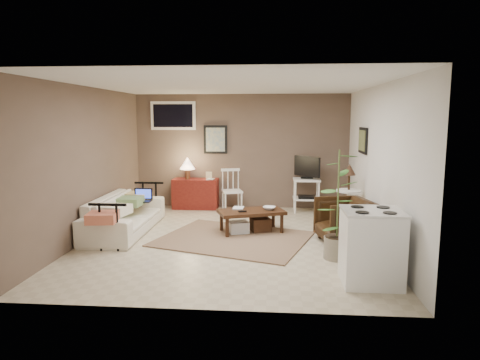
# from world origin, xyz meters

# --- Properties ---
(floor) EXTENTS (5.00, 5.00, 0.00)m
(floor) POSITION_xyz_m (0.00, 0.00, 0.00)
(floor) COLOR #C1B293
(floor) RESTS_ON ground
(art_back) EXTENTS (0.50, 0.03, 0.60)m
(art_back) POSITION_xyz_m (-0.55, 2.48, 1.45)
(art_back) COLOR black
(art_right) EXTENTS (0.03, 0.60, 0.45)m
(art_right) POSITION_xyz_m (2.23, 1.05, 1.52)
(art_right) COLOR black
(window) EXTENTS (0.96, 0.03, 0.60)m
(window) POSITION_xyz_m (-1.45, 2.48, 1.95)
(window) COLOR white
(rug) EXTENTS (2.66, 2.38, 0.02)m
(rug) POSITION_xyz_m (0.06, 0.02, 0.01)
(rug) COLOR #82664B
(rug) RESTS_ON floor
(coffee_table) EXTENTS (1.20, 0.89, 0.41)m
(coffee_table) POSITION_xyz_m (0.31, 0.43, 0.23)
(coffee_table) COLOR #341F0E
(coffee_table) RESTS_ON floor
(sofa) EXTENTS (0.61, 2.09, 0.82)m
(sofa) POSITION_xyz_m (-1.80, 0.31, 0.41)
(sofa) COLOR beige
(sofa) RESTS_ON floor
(sofa_pillows) EXTENTS (0.40, 1.99, 0.14)m
(sofa_pillows) POSITION_xyz_m (-1.75, 0.07, 0.50)
(sofa_pillows) COLOR #F1E8C8
(sofa_pillows) RESTS_ON sofa
(sofa_end_rails) EXTENTS (0.56, 2.09, 0.70)m
(sofa_end_rails) POSITION_xyz_m (-1.68, 0.31, 0.35)
(sofa_end_rails) COLOR black
(sofa_end_rails) RESTS_ON floor
(laptop) EXTENTS (0.32, 0.23, 0.22)m
(laptop) POSITION_xyz_m (-1.60, 0.68, 0.53)
(laptop) COLOR black
(laptop) RESTS_ON sofa
(red_console) EXTENTS (0.95, 0.42, 1.09)m
(red_console) POSITION_xyz_m (-0.97, 2.28, 0.38)
(red_console) COLOR maroon
(red_console) RESTS_ON floor
(spindle_chair) EXTENTS (0.48, 0.48, 0.86)m
(spindle_chair) POSITION_xyz_m (-0.17, 2.12, 0.40)
(spindle_chair) COLOR white
(spindle_chair) RESTS_ON floor
(tv_stand) EXTENTS (0.53, 0.54, 1.14)m
(tv_stand) POSITION_xyz_m (1.36, 2.14, 0.60)
(tv_stand) COLOR white
(tv_stand) RESTS_ON floor
(side_table) EXTENTS (0.42, 0.42, 1.13)m
(side_table) POSITION_xyz_m (1.98, 0.85, 0.70)
(side_table) COLOR white
(side_table) RESTS_ON floor
(armchair) EXTENTS (0.85, 0.89, 0.76)m
(armchair) POSITION_xyz_m (1.77, -0.02, 0.38)
(armchair) COLOR black
(armchair) RESTS_ON floor
(potted_plant) EXTENTS (0.38, 0.38, 1.52)m
(potted_plant) POSITION_xyz_m (1.55, -0.80, 0.81)
(potted_plant) COLOR gray
(potted_plant) RESTS_ON floor
(stove) EXTENTS (0.67, 0.63, 0.88)m
(stove) POSITION_xyz_m (1.82, -1.64, 0.44)
(stove) COLOR white
(stove) RESTS_ON floor
(bowl) EXTENTS (0.21, 0.09, 0.21)m
(bowl) POSITION_xyz_m (0.62, 0.51, 0.49)
(bowl) COLOR #341F0E
(bowl) RESTS_ON coffee_table
(book_table) EXTENTS (0.18, 0.02, 0.24)m
(book_table) POSITION_xyz_m (0.01, 0.56, 0.51)
(book_table) COLOR #341F0E
(book_table) RESTS_ON coffee_table
(book_console) EXTENTS (0.15, 0.03, 0.20)m
(book_console) POSITION_xyz_m (-0.70, 2.21, 0.73)
(book_console) COLOR #341F0E
(book_console) RESTS_ON red_console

